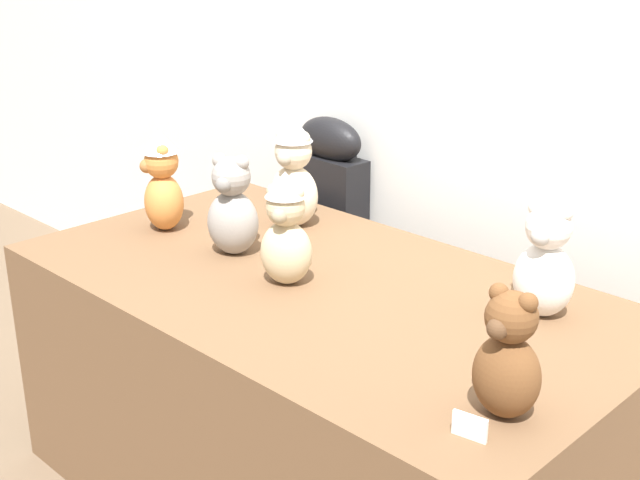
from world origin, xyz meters
TOP-DOWN VIEW (x-y plane):
  - wall_back at (0.00, 0.97)m, footprint 7.00×0.08m
  - display_table at (0.00, 0.25)m, footprint 1.72×0.94m
  - instrument_case at (-0.54, 0.85)m, footprint 0.28×0.13m
  - teddy_bear_sand at (-0.06, 0.18)m, footprint 0.18×0.17m
  - teddy_bear_ginger at (-0.64, 0.21)m, footprint 0.18×0.17m
  - teddy_bear_chestnut at (0.71, 0.04)m, footprint 0.14×0.12m
  - teddy_bear_cream at (-0.38, 0.52)m, footprint 0.19×0.17m
  - teddy_bear_snow at (0.53, 0.49)m, footprint 0.17×0.15m
  - teddy_bear_ash at (-0.33, 0.22)m, footprint 0.19×0.18m
  - name_card_front_left at (0.71, -0.08)m, footprint 0.07×0.02m

SIDE VIEW (x-z plane):
  - display_table at x=0.00m, z-range 0.00..0.73m
  - instrument_case at x=-0.54m, z-range 0.00..1.00m
  - name_card_front_left at x=0.71m, z-range 0.73..0.78m
  - teddy_bear_chestnut at x=0.71m, z-range 0.72..0.99m
  - teddy_bear_snow at x=0.53m, z-range 0.72..1.01m
  - teddy_bear_ash at x=-0.33m, z-range 0.72..1.01m
  - teddy_bear_sand at x=-0.06m, z-range 0.72..1.03m
  - teddy_bear_ginger at x=-0.64m, z-range 0.72..1.04m
  - teddy_bear_cream at x=-0.38m, z-range 0.72..1.07m
  - wall_back at x=0.00m, z-range 0.00..2.60m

